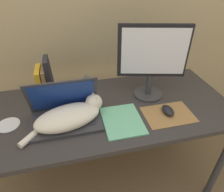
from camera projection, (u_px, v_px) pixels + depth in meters
The scene contains 10 objects.
desk at pixel (113, 116), 1.24m from camera, with size 1.43×0.67×0.74m.
laptop at pixel (65, 113), 1.07m from camera, with size 0.37×0.24×0.24m.
cat at pixel (71, 115), 1.05m from camera, with size 0.44×0.26×0.13m.
external_monitor at pixel (152, 59), 1.16m from camera, with size 0.40×0.18×0.45m.
mousepad at pixel (168, 114), 1.13m from camera, with size 0.28×0.19×0.00m.
computer_mouse at pixel (168, 110), 1.13m from camera, with size 0.06×0.10×0.04m.
book_row at pixel (45, 80), 1.24m from camera, with size 0.10×0.15×0.25m.
notepad at pixel (122, 120), 1.09m from camera, with size 0.21×0.26×0.01m.
webcam at pixel (87, 79), 1.38m from camera, with size 0.05×0.05×0.07m.
cd_disc at pixel (8, 125), 1.06m from camera, with size 0.12×0.12×0.00m.
Camera 1 is at (-0.23, -0.59, 1.48)m, focal length 32.00 mm.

